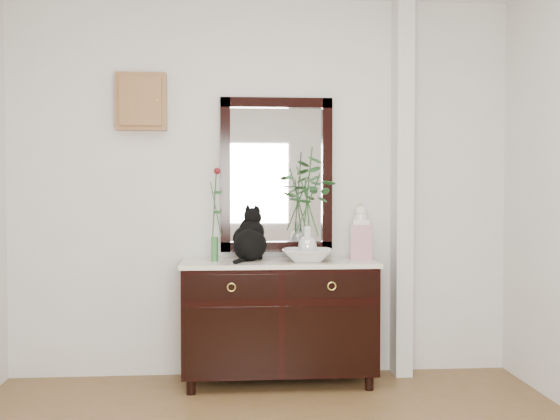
{
  "coord_description": "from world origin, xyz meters",
  "views": [
    {
      "loc": [
        -0.23,
        -2.72,
        1.35
      ],
      "look_at": [
        0.1,
        1.63,
        1.2
      ],
      "focal_mm": 42.0,
      "sensor_mm": 36.0,
      "label": 1
    }
  ],
  "objects": [
    {
      "name": "lotus_bowl",
      "position": [
        0.29,
        1.67,
        0.89
      ],
      "size": [
        0.38,
        0.38,
        0.08
      ],
      "primitive_type": "imported",
      "rotation": [
        0.0,
        0.0,
        -0.13
      ],
      "color": "silver",
      "rests_on": "sideboard"
    },
    {
      "name": "ginger_jar",
      "position": [
        0.67,
        1.76,
        1.04
      ],
      "size": [
        0.16,
        0.16,
        0.39
      ],
      "primitive_type": null,
      "rotation": [
        0.0,
        0.0,
        -0.09
      ],
      "color": "white",
      "rests_on": "sideboard"
    },
    {
      "name": "pilaster",
      "position": [
        1.0,
        1.9,
        1.35
      ],
      "size": [
        0.12,
        0.2,
        2.7
      ],
      "primitive_type": "cube",
      "color": "silver",
      "rests_on": "ground"
    },
    {
      "name": "sideboard",
      "position": [
        0.1,
        1.73,
        0.47
      ],
      "size": [
        1.33,
        0.52,
        0.82
      ],
      "color": "black",
      "rests_on": "ground"
    },
    {
      "name": "wall_mirror",
      "position": [
        0.1,
        1.97,
        1.44
      ],
      "size": [
        0.8,
        0.06,
        1.1
      ],
      "color": "black",
      "rests_on": "wall_back"
    },
    {
      "name": "bud_vase_rose",
      "position": [
        -0.34,
        1.71,
        1.17
      ],
      "size": [
        0.09,
        0.09,
        0.64
      ],
      "primitive_type": null,
      "rotation": [
        0.0,
        0.0,
        0.18
      ],
      "color": "#356F38",
      "rests_on": "sideboard"
    },
    {
      "name": "wall_back",
      "position": [
        0.0,
        1.98,
        1.35
      ],
      "size": [
        3.6,
        0.04,
        2.7
      ],
      "primitive_type": "cube",
      "color": "silver",
      "rests_on": "ground"
    },
    {
      "name": "key_cabinet",
      "position": [
        -0.85,
        1.94,
        1.95
      ],
      "size": [
        0.35,
        0.1,
        0.4
      ],
      "primitive_type": "cube",
      "color": "brown",
      "rests_on": "wall_back"
    },
    {
      "name": "cat",
      "position": [
        -0.1,
        1.74,
        1.03
      ],
      "size": [
        0.35,
        0.38,
        0.36
      ],
      "primitive_type": null,
      "rotation": [
        0.0,
        0.0,
        -0.38
      ],
      "color": "black",
      "rests_on": "sideboard"
    },
    {
      "name": "vase_branches",
      "position": [
        0.29,
        1.67,
        1.25
      ],
      "size": [
        0.43,
        0.43,
        0.76
      ],
      "primitive_type": null,
      "rotation": [
        0.0,
        0.0,
        -0.21
      ],
      "color": "silver",
      "rests_on": "lotus_bowl"
    }
  ]
}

